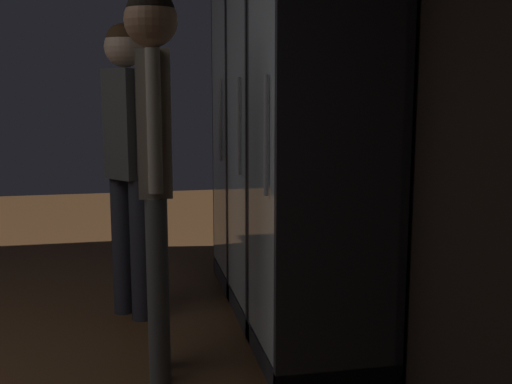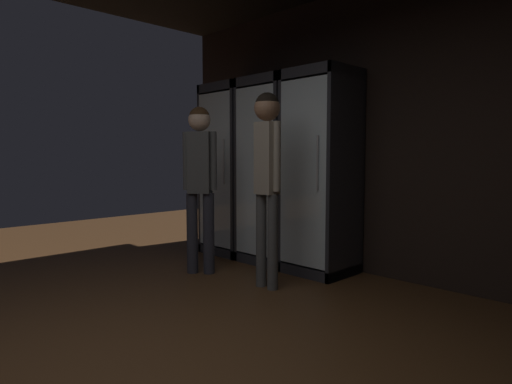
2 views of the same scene
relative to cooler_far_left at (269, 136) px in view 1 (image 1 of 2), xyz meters
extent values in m
cube|color=black|center=(2.03, 0.29, 0.42)|extent=(6.00, 0.06, 2.80)
cube|color=#2B2B30|center=(0.00, 0.22, 0.02)|extent=(0.63, 0.04, 2.00)
cube|color=#2B2B30|center=(-0.29, -0.04, 0.02)|extent=(0.04, 0.57, 2.00)
cube|color=#2B2B30|center=(0.29, -0.04, 0.02)|extent=(0.04, 0.57, 2.00)
cube|color=#2B2B30|center=(0.00, -0.04, -0.93)|extent=(0.63, 0.57, 0.10)
cube|color=white|center=(0.00, 0.19, 0.02)|extent=(0.55, 0.02, 1.76)
cube|color=silver|center=(0.00, -0.32, 0.02)|extent=(0.55, 0.02, 1.76)
cylinder|color=#B2B2B7|center=(0.19, -0.34, 0.12)|extent=(0.02, 0.02, 0.50)
cube|color=silver|center=(0.00, -0.04, -0.86)|extent=(0.53, 0.49, 0.02)
cylinder|color=brown|center=(-0.14, -0.09, -0.74)|extent=(0.07, 0.07, 0.23)
cylinder|color=brown|center=(-0.14, -0.09, -0.58)|extent=(0.03, 0.03, 0.09)
cylinder|color=white|center=(-0.14, -0.09, -0.74)|extent=(0.08, 0.08, 0.08)
cylinder|color=brown|center=(0.12, -0.08, -0.76)|extent=(0.07, 0.07, 0.19)
cylinder|color=brown|center=(0.12, -0.08, -0.61)|extent=(0.02, 0.02, 0.10)
cylinder|color=tan|center=(0.12, -0.08, -0.75)|extent=(0.07, 0.07, 0.05)
cube|color=silver|center=(0.00, -0.04, -0.28)|extent=(0.53, 0.49, 0.02)
cylinder|color=brown|center=(-0.14, -0.05, -0.17)|extent=(0.06, 0.06, 0.20)
cylinder|color=brown|center=(-0.14, -0.05, -0.02)|extent=(0.02, 0.02, 0.10)
cylinder|color=white|center=(-0.14, -0.05, -0.17)|extent=(0.07, 0.07, 0.08)
cylinder|color=#336B38|center=(0.14, -0.03, -0.16)|extent=(0.07, 0.07, 0.22)
cylinder|color=#336B38|center=(0.14, -0.03, -0.01)|extent=(0.02, 0.02, 0.08)
cylinder|color=beige|center=(0.14, -0.03, -0.17)|extent=(0.07, 0.07, 0.06)
cube|color=silver|center=(0.00, -0.04, 0.30)|extent=(0.53, 0.49, 0.02)
cylinder|color=#9EAD99|center=(-0.19, -0.01, 0.43)|extent=(0.06, 0.06, 0.23)
cylinder|color=#9EAD99|center=(-0.19, -0.01, 0.58)|extent=(0.02, 0.02, 0.08)
cylinder|color=beige|center=(-0.19, -0.01, 0.41)|extent=(0.07, 0.07, 0.06)
cylinder|color=#336B38|center=(0.01, -0.04, 0.41)|extent=(0.07, 0.07, 0.19)
cylinder|color=#336B38|center=(0.01, -0.04, 0.53)|extent=(0.03, 0.03, 0.06)
cylinder|color=#2D2D33|center=(0.01, -0.04, 0.39)|extent=(0.08, 0.08, 0.05)
cylinder|color=#194723|center=(0.19, -0.09, 0.42)|extent=(0.07, 0.07, 0.21)
cylinder|color=#194723|center=(0.19, -0.09, 0.57)|extent=(0.02, 0.02, 0.10)
cylinder|color=beige|center=(0.19, -0.09, 0.39)|extent=(0.07, 0.07, 0.07)
cube|color=#2B2B30|center=(0.65, 0.22, 0.02)|extent=(0.63, 0.04, 2.00)
cube|color=#2B2B30|center=(0.36, -0.04, 0.02)|extent=(0.04, 0.57, 2.00)
cube|color=#2B2B30|center=(0.95, -0.04, 0.02)|extent=(0.04, 0.57, 2.00)
cube|color=#2B2B30|center=(0.65, -0.04, -0.93)|extent=(0.63, 0.57, 0.10)
cube|color=white|center=(0.65, 0.19, 0.02)|extent=(0.55, 0.02, 1.76)
cube|color=silver|center=(0.65, -0.32, 0.02)|extent=(0.55, 0.02, 1.76)
cylinder|color=#B2B2B7|center=(0.84, -0.34, 0.12)|extent=(0.02, 0.02, 0.50)
cube|color=silver|center=(0.65, -0.04, -0.86)|extent=(0.53, 0.49, 0.02)
cylinder|color=brown|center=(0.52, -0.05, -0.75)|extent=(0.06, 0.06, 0.22)
cylinder|color=brown|center=(0.52, -0.05, -0.60)|extent=(0.02, 0.02, 0.07)
cylinder|color=white|center=(0.52, -0.05, -0.75)|extent=(0.07, 0.07, 0.07)
cylinder|color=brown|center=(0.79, -0.01, -0.74)|extent=(0.07, 0.07, 0.23)
cylinder|color=brown|center=(0.79, -0.01, -0.59)|extent=(0.02, 0.02, 0.06)
cylinder|color=#2D2D33|center=(0.79, -0.01, -0.75)|extent=(0.08, 0.08, 0.06)
cube|color=silver|center=(0.65, -0.04, -0.28)|extent=(0.53, 0.49, 0.02)
cylinder|color=#336B38|center=(0.48, -0.07, -0.17)|extent=(0.07, 0.07, 0.20)
cylinder|color=#336B38|center=(0.48, -0.07, -0.04)|extent=(0.02, 0.02, 0.06)
cylinder|color=white|center=(0.48, -0.07, -0.18)|extent=(0.08, 0.08, 0.06)
cylinder|color=gray|center=(0.65, -0.04, -0.16)|extent=(0.06, 0.06, 0.22)
cylinder|color=gray|center=(0.65, -0.04, -0.01)|extent=(0.02, 0.02, 0.08)
cylinder|color=white|center=(0.65, -0.04, -0.18)|extent=(0.07, 0.07, 0.07)
cylinder|color=#194723|center=(0.83, -0.07, -0.17)|extent=(0.07, 0.07, 0.20)
cylinder|color=#194723|center=(0.83, -0.07, -0.02)|extent=(0.02, 0.02, 0.09)
cylinder|color=white|center=(0.83, -0.07, -0.19)|extent=(0.07, 0.07, 0.06)
cube|color=silver|center=(0.65, -0.04, 0.30)|extent=(0.53, 0.49, 0.02)
cylinder|color=brown|center=(0.53, -0.08, 0.43)|extent=(0.07, 0.07, 0.24)
cylinder|color=brown|center=(0.53, -0.08, 0.58)|extent=(0.02, 0.02, 0.06)
cylinder|color=white|center=(0.53, -0.08, 0.41)|extent=(0.07, 0.07, 0.09)
cylinder|color=brown|center=(0.78, -0.02, 0.43)|extent=(0.08, 0.08, 0.24)
cylinder|color=brown|center=(0.78, -0.02, 0.60)|extent=(0.03, 0.03, 0.09)
cylinder|color=tan|center=(0.78, -0.02, 0.44)|extent=(0.08, 0.08, 0.09)
cube|color=#2B2B30|center=(1.31, 0.22, 0.02)|extent=(0.63, 0.04, 2.00)
cube|color=#2B2B30|center=(1.01, -0.04, 0.02)|extent=(0.04, 0.57, 2.00)
cube|color=#2B2B30|center=(1.60, -0.04, 0.02)|extent=(0.04, 0.57, 2.00)
cube|color=#2B2B30|center=(1.31, -0.04, -0.93)|extent=(0.63, 0.57, 0.10)
cube|color=white|center=(1.31, 0.19, 0.02)|extent=(0.55, 0.02, 1.76)
cube|color=silver|center=(1.31, -0.32, 0.02)|extent=(0.55, 0.02, 1.76)
cylinder|color=#B2B2B7|center=(1.50, -0.34, 0.12)|extent=(0.02, 0.02, 0.50)
cube|color=silver|center=(1.31, -0.04, -0.86)|extent=(0.53, 0.49, 0.02)
cylinder|color=brown|center=(1.17, -0.08, -0.74)|extent=(0.07, 0.07, 0.23)
cylinder|color=brown|center=(1.17, -0.08, -0.58)|extent=(0.02, 0.02, 0.09)
cylinder|color=tan|center=(1.17, -0.08, -0.74)|extent=(0.07, 0.07, 0.06)
cylinder|color=black|center=(1.44, -0.07, -0.76)|extent=(0.06, 0.06, 0.20)
cylinder|color=black|center=(1.44, -0.07, -0.63)|extent=(0.02, 0.02, 0.07)
cylinder|color=#2D2D33|center=(1.44, -0.07, -0.77)|extent=(0.07, 0.07, 0.07)
cube|color=silver|center=(1.31, -0.04, -0.28)|extent=(0.53, 0.49, 0.02)
cylinder|color=#336B38|center=(1.18, 0.01, -0.16)|extent=(0.08, 0.08, 0.22)
cylinder|color=#336B38|center=(1.18, 0.01, -0.01)|extent=(0.02, 0.02, 0.07)
cylinder|color=#B2332D|center=(1.18, 0.01, -0.15)|extent=(0.08, 0.08, 0.06)
cylinder|color=brown|center=(1.44, 0.00, -0.17)|extent=(0.07, 0.07, 0.21)
cylinder|color=brown|center=(1.44, 0.00, -0.02)|extent=(0.02, 0.02, 0.09)
cylinder|color=#2D2D33|center=(1.44, 0.00, -0.17)|extent=(0.07, 0.07, 0.08)
cube|color=silver|center=(1.31, -0.04, 0.30)|extent=(0.53, 0.49, 0.02)
cylinder|color=black|center=(1.10, -0.03, 0.43)|extent=(0.08, 0.08, 0.24)
cylinder|color=black|center=(1.10, -0.03, 0.60)|extent=(0.03, 0.03, 0.10)
cylinder|color=tan|center=(1.10, -0.03, 0.42)|extent=(0.08, 0.08, 0.06)
cylinder|color=#336B38|center=(1.24, -0.06, 0.42)|extent=(0.07, 0.07, 0.21)
cylinder|color=#336B38|center=(1.24, -0.06, 0.56)|extent=(0.03, 0.03, 0.07)
cylinder|color=#2D2D33|center=(1.24, -0.06, 0.41)|extent=(0.08, 0.08, 0.08)
cylinder|color=#194723|center=(1.38, -0.02, 0.41)|extent=(0.06, 0.06, 0.19)
cylinder|color=#194723|center=(1.38, -0.02, 0.55)|extent=(0.02, 0.02, 0.08)
cylinder|color=#B2332D|center=(1.38, -0.02, 0.40)|extent=(0.06, 0.06, 0.06)
cylinder|color=#9EAD99|center=(1.51, -0.08, 0.41)|extent=(0.07, 0.07, 0.20)
cylinder|color=#9EAD99|center=(1.51, -0.08, 0.56)|extent=(0.02, 0.02, 0.08)
cylinder|color=white|center=(1.51, -0.08, 0.40)|extent=(0.07, 0.07, 0.07)
cylinder|color=#2D2D38|center=(0.42, -0.96, -0.58)|extent=(0.11, 0.11, 0.80)
cylinder|color=#2D2D38|center=(0.56, -0.85, -0.58)|extent=(0.11, 0.11, 0.80)
cube|color=#4C4C4C|center=(0.49, -0.91, 0.12)|extent=(0.27, 0.27, 0.60)
cylinder|color=#4C4C4C|center=(0.38, -0.99, 0.13)|extent=(0.07, 0.07, 0.57)
cylinder|color=#4C4C4C|center=(0.60, -0.82, 0.13)|extent=(0.07, 0.07, 0.57)
sphere|color=beige|center=(0.49, -0.91, 0.53)|extent=(0.22, 0.22, 0.22)
sphere|color=#472D19|center=(0.49, -0.91, 0.56)|extent=(0.20, 0.20, 0.20)
cylinder|color=#4C4C4C|center=(1.23, -0.79, -0.57)|extent=(0.09, 0.09, 0.83)
cylinder|color=#4C4C4C|center=(1.37, -0.80, -0.57)|extent=(0.09, 0.09, 0.83)
cube|color=gray|center=(1.30, -0.79, 0.16)|extent=(0.19, 0.14, 0.62)
cylinder|color=gray|center=(1.18, -0.79, 0.18)|extent=(0.06, 0.06, 0.59)
cylinder|color=gray|center=(1.42, -0.80, 0.18)|extent=(0.06, 0.06, 0.59)
sphere|color=#9E7051|center=(1.30, -0.79, 0.59)|extent=(0.23, 0.23, 0.23)
sphere|color=black|center=(1.30, -0.79, 0.62)|extent=(0.21, 0.21, 0.21)
camera|label=1|loc=(4.06, -0.91, 0.31)|focal=44.64mm
camera|label=2|loc=(3.97, -3.55, 0.18)|focal=31.05mm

